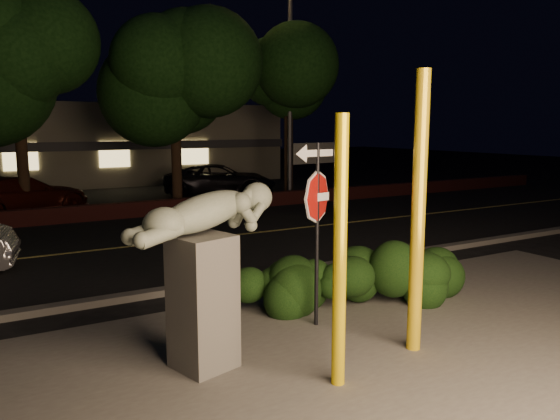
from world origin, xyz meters
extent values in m
plane|color=black|center=(0.00, 10.00, 0.00)|extent=(90.00, 90.00, 0.00)
cube|color=#4C4944|center=(0.00, -1.00, 0.01)|extent=(14.00, 6.00, 0.02)
cube|color=black|center=(0.00, 7.00, 0.01)|extent=(80.00, 8.00, 0.01)
cube|color=#B6A249|center=(0.00, 7.00, 0.02)|extent=(80.00, 0.12, 0.00)
cube|color=#4C4944|center=(0.00, 2.90, 0.06)|extent=(80.00, 0.25, 0.12)
cube|color=#431715|center=(0.00, 11.30, 0.25)|extent=(40.00, 0.35, 0.50)
cube|color=black|center=(0.00, 17.00, 0.01)|extent=(40.00, 12.00, 0.01)
cube|color=#6D6957|center=(0.00, 25.00, 2.00)|extent=(22.00, 10.00, 4.00)
cube|color=#333338|center=(0.00, 19.90, 2.00)|extent=(22.00, 0.20, 0.40)
cube|color=#FFD87F|center=(-2.00, 19.95, 1.60)|extent=(1.40, 0.08, 1.20)
cube|color=#FFD87F|center=(2.00, 19.95, 1.60)|extent=(1.40, 0.08, 1.20)
cube|color=#FFD87F|center=(6.00, 19.95, 1.60)|extent=(1.40, 0.08, 1.20)
cylinder|color=black|center=(-2.50, 13.20, 2.12)|extent=(0.36, 0.36, 4.25)
ellipsoid|color=black|center=(-2.50, 13.20, 6.07)|extent=(5.20, 5.20, 4.68)
cylinder|color=black|center=(2.50, 12.80, 2.00)|extent=(0.36, 0.36, 4.00)
ellipsoid|color=black|center=(2.50, 12.80, 5.68)|extent=(4.80, 4.80, 4.32)
cylinder|color=black|center=(7.50, 13.30, 1.95)|extent=(0.36, 0.36, 3.90)
ellipsoid|color=black|center=(7.50, 13.30, 5.44)|extent=(4.40, 4.40, 3.96)
cylinder|color=yellow|center=(-0.63, -1.34, 1.53)|extent=(0.15, 0.15, 3.06)
cylinder|color=gold|center=(0.82, -1.04, 1.81)|extent=(0.18, 0.18, 3.62)
cylinder|color=black|center=(0.20, 0.33, 1.34)|extent=(0.06, 0.06, 2.69)
cube|color=white|center=(0.20, 0.33, 1.92)|extent=(0.40, 0.09, 0.12)
cube|color=black|center=(0.20, 0.33, 2.54)|extent=(0.90, 0.17, 0.29)
cube|color=white|center=(0.20, 0.33, 2.54)|extent=(0.57, 0.11, 0.12)
cube|color=#4C4944|center=(-1.77, -0.16, 0.82)|extent=(0.79, 0.79, 1.65)
sphere|color=slate|center=(-0.91, 0.08, 2.02)|extent=(0.38, 0.38, 0.38)
ellipsoid|color=black|center=(-0.06, 1.16, 0.52)|extent=(2.06, 1.12, 1.03)
ellipsoid|color=black|center=(1.15, 0.92, 0.53)|extent=(1.81, 1.34, 1.06)
ellipsoid|color=black|center=(2.38, 0.43, 0.56)|extent=(1.84, 1.46, 1.12)
cylinder|color=#515156|center=(7.34, 12.92, 4.35)|extent=(0.17, 0.17, 8.71)
imported|color=#3E0F09|center=(-2.56, 13.81, 0.65)|extent=(4.80, 3.27, 1.29)
imported|color=black|center=(5.21, 15.11, 0.65)|extent=(5.16, 4.02, 1.30)
camera|label=1|loc=(-4.12, -6.07, 2.92)|focal=35.00mm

